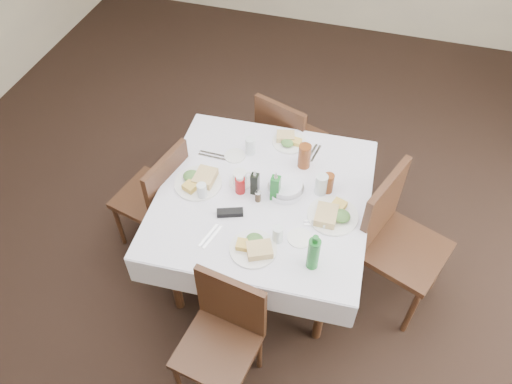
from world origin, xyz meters
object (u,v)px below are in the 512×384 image
chair_east (394,235)px  green_bottle (313,253)px  chair_west (159,194)px  water_e (321,184)px  oil_cruet_green (275,187)px  dining_table (263,203)px  water_n (250,146)px  chair_north (286,138)px  ketchup_bottle (240,185)px  chair_south (224,330)px  coffee_mug (240,179)px  water_s (278,234)px  bread_basket (286,188)px  oil_cruet_dark (255,183)px  water_w (202,191)px

chair_east → green_bottle: (-0.43, -0.49, 0.30)m
chair_west → green_bottle: green_bottle is taller
chair_east → water_e: (-0.50, 0.05, 0.25)m
oil_cruet_green → dining_table: bearing=173.0°
chair_west → oil_cruet_green: oil_cruet_green is taller
water_n → water_e: water_e is taller
chair_north → water_n: size_ratio=7.14×
ketchup_bottle → dining_table: bearing=7.9°
chair_south → ketchup_bottle: bearing=100.9°
dining_table → water_n: size_ratio=11.05×
chair_north → coffee_mug: size_ratio=6.35×
water_s → oil_cruet_green: 0.33m
ketchup_bottle → coffee_mug: (-0.02, 0.06, -0.02)m
water_s → bread_basket: size_ratio=0.49×
chair_south → green_bottle: size_ratio=3.36×
chair_east → coffee_mug: bearing=-178.9°
chair_west → water_s: 1.02m
chair_south → water_n: size_ratio=6.99×
chair_south → chair_west: 1.11m
chair_west → bread_basket: bearing=4.1°
water_e → ketchup_bottle: size_ratio=1.03×
chair_west → water_n: (0.56, 0.34, 0.30)m
oil_cruet_dark → water_n: bearing=111.4°
green_bottle → coffee_mug: bearing=140.2°
chair_west → chair_north: bearing=50.1°
water_n → water_w: water_n is taller
chair_west → water_s: bearing=-19.0°
chair_east → chair_west: bearing=-177.6°
water_w → chair_south: bearing=-62.1°
water_n → green_bottle: bearing=-52.4°
green_bottle → chair_north: bearing=109.8°
chair_south → dining_table: bearing=90.5°
chair_east → coffee_mug: 1.03m
chair_south → water_n: bearing=99.6°
chair_south → coffee_mug: 0.93m
bread_basket → ketchup_bottle: ketchup_bottle is taller
oil_cruet_green → green_bottle: green_bottle is taller
coffee_mug → chair_north: bearing=81.7°
dining_table → water_s: (0.17, -0.32, 0.14)m
water_w → ketchup_bottle: (0.21, 0.11, 0.01)m
bread_basket → oil_cruet_green: oil_cruet_green is taller
chair_east → water_w: (-1.19, -0.20, 0.24)m
water_n → bread_basket: (0.31, -0.27, -0.03)m
chair_west → oil_cruet_green: bearing=-0.5°
water_s → water_w: same height
water_e → chair_south: bearing=-109.3°
water_n → oil_cruet_green: size_ratio=0.55×
oil_cruet_dark → chair_east: bearing=4.1°
oil_cruet_dark → ketchup_bottle: bearing=-167.7°
dining_table → water_w: size_ratio=12.35×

